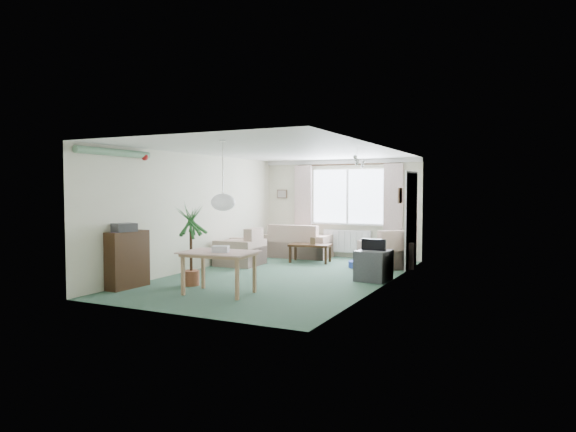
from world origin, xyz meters
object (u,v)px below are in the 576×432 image
at_px(sofa, 298,241).
at_px(pet_bed, 364,264).
at_px(houseplant, 191,245).
at_px(tv_cube, 373,265).
at_px(dining_table, 219,273).
at_px(armchair_left, 240,246).
at_px(coffee_table, 310,253).
at_px(bookshelf, 128,260).
at_px(armchair_corner, 385,249).

distance_m(sofa, pet_bed, 2.24).
distance_m(houseplant, tv_cube, 3.31).
distance_m(houseplant, dining_table, 1.00).
distance_m(houseplant, pet_bed, 3.94).
height_order(tv_cube, pet_bed, tv_cube).
height_order(armchair_left, coffee_table, armchair_left).
bearing_deg(bookshelf, sofa, 81.67).
relative_size(houseplant, tv_cube, 2.31).
relative_size(tv_cube, pet_bed, 0.90).
height_order(armchair_corner, coffee_table, armchair_corner).
height_order(armchair_left, dining_table, armchair_left).
bearing_deg(coffee_table, armchair_left, -138.83).
height_order(armchair_corner, armchair_left, armchair_left).
bearing_deg(bookshelf, armchair_corner, 53.33).
relative_size(sofa, armchair_corner, 1.76).
bearing_deg(armchair_corner, sofa, -58.55).
bearing_deg(sofa, coffee_table, 129.18).
distance_m(coffee_table, bookshelf, 4.45).
bearing_deg(houseplant, armchair_corner, 54.23).
height_order(armchair_corner, tv_cube, armchair_corner).
bearing_deg(coffee_table, tv_cube, -39.66).
bearing_deg(coffee_table, pet_bed, -9.10).
bearing_deg(sofa, tv_cube, 135.15).
bearing_deg(armchair_left, coffee_table, 128.51).
relative_size(armchair_corner, armchair_left, 1.00).
distance_m(armchair_left, dining_table, 3.13).
bearing_deg(dining_table, armchair_corner, 66.86).
bearing_deg(coffee_table, armchair_corner, -1.79).
xyz_separation_m(bookshelf, houseplant, (0.83, 0.66, 0.22)).
bearing_deg(armchair_left, armchair_corner, 106.13).
height_order(sofa, pet_bed, sofa).
xyz_separation_m(armchair_corner, pet_bed, (-0.40, -0.16, -0.34)).
bearing_deg(pet_bed, bookshelf, -126.49).
bearing_deg(armchair_corner, pet_bed, -18.65).
relative_size(bookshelf, houseplant, 0.68).
xyz_separation_m(sofa, houseplant, (-0.08, -4.22, 0.30)).
bearing_deg(tv_cube, houseplant, -140.92).
height_order(houseplant, dining_table, houseplant).
xyz_separation_m(bookshelf, tv_cube, (3.54, 2.52, -0.20)).
relative_size(armchair_corner, tv_cube, 1.50).
height_order(armchair_left, houseplant, houseplant).
bearing_deg(bookshelf, houseplant, 40.54).
distance_m(sofa, houseplant, 4.23).
xyz_separation_m(armchair_left, coffee_table, (1.22, 1.07, -0.20)).
relative_size(sofa, houseplant, 1.15).
bearing_deg(houseplant, bookshelf, -141.72).
bearing_deg(pet_bed, sofa, 155.01).
relative_size(sofa, pet_bed, 2.39).
height_order(armchair_left, tv_cube, armchair_left).
height_order(bookshelf, dining_table, bookshelf).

